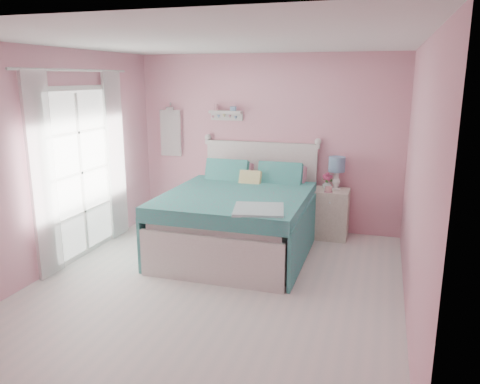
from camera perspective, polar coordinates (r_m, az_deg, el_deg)
The scene contains 13 objects.
floor at distance 5.36m, azimuth -2.83°, elevation -11.14°, with size 4.50×4.50×0.00m, color silver.
room_shell at distance 4.90m, azimuth -3.05°, elevation 5.90°, with size 4.50×4.50×4.50m.
bed at distance 6.21m, azimuth -0.02°, elevation -3.32°, with size 1.78×2.27×1.32m.
nightstand at distance 6.85m, azimuth 11.03°, elevation -2.59°, with size 0.49×0.48×0.70m.
table_lamp at distance 6.76m, azimuth 11.71°, elevation 3.04°, with size 0.23×0.23×0.47m.
vase at distance 6.78m, azimuth 10.56°, elevation 0.91°, with size 0.13×0.13×0.14m, color white.
teacup at distance 6.61m, azimuth 10.72°, elevation 0.30°, with size 0.10×0.10×0.08m, color pink.
roses at distance 6.75m, azimuth 10.58°, elevation 1.82°, with size 0.14×0.11×0.12m.
wall_shelf at distance 7.15m, azimuth -1.73°, elevation 9.60°, with size 0.50×0.15×0.25m.
hanging_dress at distance 7.52m, azimuth -8.45°, elevation 7.11°, with size 0.34×0.03×0.72m, color white.
french_door at distance 6.27m, azimuth -18.85°, elevation 2.18°, with size 0.04×1.32×2.16m.
curtain_near at distance 5.64m, azimuth -22.90°, elevation 1.71°, with size 0.04×0.40×2.32m, color white.
curtain_far at distance 6.83m, azimuth -14.95°, elevation 4.26°, with size 0.04×0.40×2.32m, color white.
Camera 1 is at (1.68, -4.56, 2.26)m, focal length 35.00 mm.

